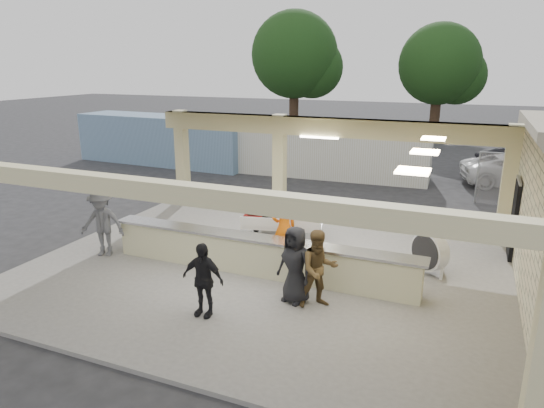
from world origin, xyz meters
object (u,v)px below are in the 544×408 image
at_px(drum_fan, 430,252).
at_px(passenger_a, 319,269).
at_px(passenger_d, 295,265).
at_px(baggage_handler, 284,228).
at_px(passenger_c, 102,223).
at_px(baggage_counter, 258,255).
at_px(container_white, 306,148).
at_px(car_white_a, 522,171).
at_px(car_dark, 523,162).
at_px(luggage_cart, 283,216).
at_px(passenger_b, 203,279).
at_px(container_blue, 164,140).

xyz_separation_m(drum_fan, passenger_a, (-2.07, -2.69, 0.28)).
bearing_deg(passenger_d, baggage_handler, 137.04).
height_order(baggage_handler, passenger_c, baggage_handler).
height_order(passenger_c, passenger_d, passenger_c).
bearing_deg(baggage_counter, container_white, 103.10).
bearing_deg(baggage_handler, container_white, -121.10).
bearing_deg(baggage_counter, car_white_a, 62.50).
xyz_separation_m(baggage_handler, car_dark, (6.71, 14.39, -0.37)).
xyz_separation_m(car_dark, container_white, (-9.80, -3.46, 0.58)).
bearing_deg(luggage_cart, passenger_a, -71.49).
relative_size(luggage_cart, passenger_b, 1.62).
bearing_deg(car_white_a, passenger_d, 144.87).
bearing_deg(drum_fan, passenger_b, -96.36).
xyz_separation_m(baggage_handler, car_white_a, (6.49, 12.10, -0.36)).
distance_m(baggage_handler, car_white_a, 13.73).
bearing_deg(baggage_counter, container_blue, 132.91).
relative_size(luggage_cart, baggage_handler, 1.37).
bearing_deg(baggage_handler, baggage_counter, 25.04).
height_order(passenger_a, container_blue, container_blue).
xyz_separation_m(passenger_b, passenger_d, (1.56, 1.31, 0.07)).
bearing_deg(container_white, passenger_d, -74.28).
xyz_separation_m(passenger_a, passenger_c, (-6.34, 0.55, 0.07)).
xyz_separation_m(luggage_cart, passenger_c, (-4.10, -3.06, 0.20)).
xyz_separation_m(baggage_counter, passenger_a, (1.92, -1.05, 0.38)).
relative_size(baggage_counter, passenger_d, 4.69).
height_order(luggage_cart, passenger_c, passenger_c).
bearing_deg(car_white_a, drum_fan, 152.08).
bearing_deg(passenger_b, car_dark, 67.46).
distance_m(baggage_handler, passenger_c, 4.97).
bearing_deg(luggage_cart, passenger_b, -101.81).
height_order(baggage_handler, passenger_d, baggage_handler).
height_order(passenger_b, container_blue, container_blue).
bearing_deg(baggage_handler, passenger_c, -29.44).
distance_m(container_white, container_blue, 7.94).
relative_size(passenger_d, car_dark, 0.43).
relative_size(drum_fan, car_white_a, 0.23).
relative_size(baggage_counter, luggage_cart, 3.15).
bearing_deg(passenger_a, baggage_handler, 93.16).
bearing_deg(passenger_c, baggage_counter, -9.85).
relative_size(container_white, container_blue, 1.19).
distance_m(passenger_b, passenger_d, 2.04).
xyz_separation_m(drum_fan, passenger_c, (-8.41, -2.14, 0.35)).
bearing_deg(passenger_b, passenger_d, 39.54).
height_order(passenger_a, passenger_c, passenger_c).
bearing_deg(passenger_c, drum_fan, -2.03).
bearing_deg(container_blue, baggage_handler, -41.22).
bearing_deg(car_white_a, car_dark, -19.40).
bearing_deg(car_dark, passenger_b, 176.05).
bearing_deg(passenger_d, baggage_counter, 162.71).
xyz_separation_m(luggage_cart, baggage_handler, (0.64, -1.57, 0.21)).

